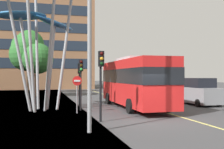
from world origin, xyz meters
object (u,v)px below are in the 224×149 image
(red_bus, at_px, (134,80))
(no_entry_sign, at_px, (77,88))
(leaf_sculpture, at_px, (37,6))
(traffic_light_kerb_far, at_px, (81,74))
(traffic_light_kerb_near, at_px, (101,71))
(car_parked_mid, at_px, (200,92))
(car_parked_far, at_px, (168,89))
(street_lamp, at_px, (96,12))
(traffic_light_island_mid, at_px, (80,75))

(red_bus, distance_m, no_entry_sign, 4.91)
(leaf_sculpture, xyz_separation_m, traffic_light_kerb_far, (2.92, -0.79, -4.72))
(traffic_light_kerb_near, relative_size, car_parked_mid, 0.91)
(traffic_light_kerb_far, relative_size, car_parked_far, 0.84)
(street_lamp, distance_m, no_entry_sign, 7.05)
(leaf_sculpture, xyz_separation_m, traffic_light_kerb_near, (3.27, -5.83, -4.61))
(car_parked_mid, height_order, no_entry_sign, no_entry_sign)
(traffic_light_island_mid, xyz_separation_m, car_parked_mid, (9.76, -1.43, -1.42))
(leaf_sculpture, xyz_separation_m, car_parked_mid, (12.95, 0.44, -6.24))
(leaf_sculpture, distance_m, traffic_light_kerb_far, 5.61)
(traffic_light_island_mid, relative_size, no_entry_sign, 1.42)
(red_bus, distance_m, traffic_light_kerb_near, 6.73)
(car_parked_mid, bearing_deg, traffic_light_kerb_near, -147.06)
(car_parked_far, bearing_deg, street_lamp, -125.17)
(red_bus, bearing_deg, no_entry_sign, -157.63)
(leaf_sculpture, relative_size, car_parked_far, 2.28)
(traffic_light_kerb_near, distance_m, car_parked_far, 16.26)
(car_parked_mid, relative_size, street_lamp, 0.50)
(traffic_light_island_mid, xyz_separation_m, car_parked_far, (10.04, 5.04, -1.44))
(red_bus, xyz_separation_m, traffic_light_island_mid, (-3.82, 2.14, 0.39))
(traffic_light_kerb_far, xyz_separation_m, no_entry_sign, (-0.43, -1.34, -0.95))
(traffic_light_kerb_far, height_order, traffic_light_island_mid, traffic_light_kerb_far)
(no_entry_sign, bearing_deg, car_parked_far, 40.08)
(car_parked_mid, bearing_deg, street_lamp, -140.13)
(leaf_sculpture, distance_m, traffic_light_kerb_near, 8.12)
(traffic_light_island_mid, xyz_separation_m, street_lamp, (-0.63, -10.11, 2.65))
(leaf_sculpture, height_order, car_parked_mid, leaf_sculpture)
(street_lamp, bearing_deg, car_parked_mid, 39.87)
(no_entry_sign, bearing_deg, car_parked_mid, 13.80)
(no_entry_sign, bearing_deg, leaf_sculpture, 139.52)
(traffic_light_kerb_far, relative_size, street_lamp, 0.43)
(traffic_light_island_mid, bearing_deg, leaf_sculpture, -149.69)
(no_entry_sign, bearing_deg, street_lamp, -89.37)
(traffic_light_kerb_near, height_order, no_entry_sign, traffic_light_kerb_near)
(car_parked_mid, bearing_deg, leaf_sculpture, -178.06)
(traffic_light_island_mid, relative_size, street_lamp, 0.42)
(red_bus, distance_m, car_parked_mid, 6.07)
(traffic_light_kerb_near, distance_m, car_parked_mid, 11.65)
(traffic_light_island_mid, bearing_deg, traffic_light_kerb_near, -89.41)
(red_bus, distance_m, car_parked_far, 9.56)
(traffic_light_island_mid, distance_m, car_parked_far, 11.33)
(traffic_light_island_mid, xyz_separation_m, no_entry_sign, (-0.70, -4.00, -0.86))
(street_lamp, height_order, no_entry_sign, street_lamp)
(red_bus, xyz_separation_m, street_lamp, (-4.45, -7.97, 3.05))
(leaf_sculpture, distance_m, no_entry_sign, 6.56)
(traffic_light_kerb_near, bearing_deg, red_bus, 56.07)
(leaf_sculpture, xyz_separation_m, car_parked_far, (13.23, 6.91, -6.26))
(car_parked_far, height_order, no_entry_sign, no_entry_sign)
(traffic_light_kerb_far, xyz_separation_m, traffic_light_island_mid, (0.27, 2.66, -0.09))
(traffic_light_island_mid, bearing_deg, red_bus, -29.24)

